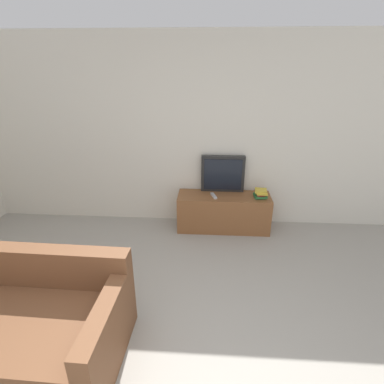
{
  "coord_description": "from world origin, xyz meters",
  "views": [
    {
      "loc": [
        0.24,
        -1.06,
        2.18
      ],
      "look_at": [
        0.01,
        2.43,
        0.69
      ],
      "focal_mm": 28.0,
      "sensor_mm": 36.0,
      "label": 1
    }
  ],
  "objects_px": {
    "book_stack": "(260,193)",
    "remote_on_stand": "(214,196)",
    "tv_stand": "(223,212)",
    "couch": "(5,325)",
    "television": "(223,174)"
  },
  "relations": [
    {
      "from": "book_stack",
      "to": "remote_on_stand",
      "type": "xyz_separation_m",
      "value": [
        -0.64,
        -0.02,
        -0.05
      ]
    },
    {
      "from": "tv_stand",
      "to": "remote_on_stand",
      "type": "xyz_separation_m",
      "value": [
        -0.15,
        -0.05,
        0.27
      ]
    },
    {
      "from": "tv_stand",
      "to": "book_stack",
      "type": "height_order",
      "value": "book_stack"
    },
    {
      "from": "couch",
      "to": "television",
      "type": "bearing_deg",
      "value": 53.74
    },
    {
      "from": "remote_on_stand",
      "to": "television",
      "type": "bearing_deg",
      "value": 60.73
    },
    {
      "from": "remote_on_stand",
      "to": "book_stack",
      "type": "bearing_deg",
      "value": 1.4
    },
    {
      "from": "book_stack",
      "to": "couch",
      "type": "bearing_deg",
      "value": -137.44
    },
    {
      "from": "television",
      "to": "couch",
      "type": "distance_m",
      "value": 2.97
    },
    {
      "from": "television",
      "to": "tv_stand",
      "type": "bearing_deg",
      "value": -81.98
    },
    {
      "from": "tv_stand",
      "to": "television",
      "type": "relative_size",
      "value": 2.12
    },
    {
      "from": "television",
      "to": "book_stack",
      "type": "relative_size",
      "value": 2.92
    },
    {
      "from": "book_stack",
      "to": "television",
      "type": "bearing_deg",
      "value": 158.69
    },
    {
      "from": "couch",
      "to": "remote_on_stand",
      "type": "bearing_deg",
      "value": 52.96
    },
    {
      "from": "couch",
      "to": "remote_on_stand",
      "type": "xyz_separation_m",
      "value": [
        1.67,
        2.1,
        0.26
      ]
    },
    {
      "from": "couch",
      "to": "remote_on_stand",
      "type": "height_order",
      "value": "couch"
    }
  ]
}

